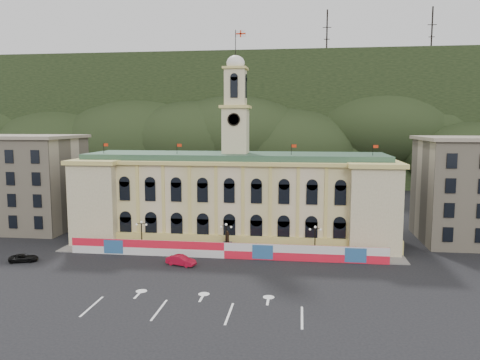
# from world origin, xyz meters

# --- Properties ---
(ground) EXTENTS (260.00, 260.00, 0.00)m
(ground) POSITION_xyz_m (0.00, 0.00, 0.00)
(ground) COLOR black
(ground) RESTS_ON ground
(lane_markings) EXTENTS (26.00, 10.00, 0.02)m
(lane_markings) POSITION_xyz_m (0.00, -5.00, 0.00)
(lane_markings) COLOR white
(lane_markings) RESTS_ON ground
(hill_ridge) EXTENTS (230.00, 80.00, 64.00)m
(hill_ridge) POSITION_xyz_m (0.03, 121.99, 19.48)
(hill_ridge) COLOR black
(hill_ridge) RESTS_ON ground
(city_hall) EXTENTS (56.20, 17.60, 37.10)m
(city_hall) POSITION_xyz_m (0.00, 27.63, 7.85)
(city_hall) COLOR beige
(city_hall) RESTS_ON ground
(side_building_left) EXTENTS (21.00, 17.00, 18.60)m
(side_building_left) POSITION_xyz_m (-43.00, 30.93, 9.33)
(side_building_left) COLOR tan
(side_building_left) RESTS_ON ground
(hoarding_fence) EXTENTS (50.00, 0.44, 2.50)m
(hoarding_fence) POSITION_xyz_m (0.06, 15.07, 1.25)
(hoarding_fence) COLOR red
(hoarding_fence) RESTS_ON ground
(pavement) EXTENTS (56.00, 5.50, 0.16)m
(pavement) POSITION_xyz_m (0.00, 17.75, 0.08)
(pavement) COLOR slate
(pavement) RESTS_ON ground
(statue) EXTENTS (1.40, 1.40, 3.72)m
(statue) POSITION_xyz_m (0.00, 18.00, 1.19)
(statue) COLOR #595651
(statue) RESTS_ON ground
(lamp_left) EXTENTS (1.96, 0.44, 5.15)m
(lamp_left) POSITION_xyz_m (-14.00, 17.00, 3.07)
(lamp_left) COLOR black
(lamp_left) RESTS_ON ground
(lamp_center) EXTENTS (1.96, 0.44, 5.15)m
(lamp_center) POSITION_xyz_m (0.00, 17.00, 3.07)
(lamp_center) COLOR black
(lamp_center) RESTS_ON ground
(lamp_right) EXTENTS (1.96, 0.44, 5.15)m
(lamp_right) POSITION_xyz_m (14.00, 17.00, 3.07)
(lamp_right) COLOR black
(lamp_right) RESTS_ON ground
(red_sedan) EXTENTS (4.03, 5.36, 1.48)m
(red_sedan) POSITION_xyz_m (-5.77, 10.61, 0.74)
(red_sedan) COLOR #A40B24
(red_sedan) RESTS_ON ground
(black_suv) EXTENTS (4.29, 5.27, 1.16)m
(black_suv) POSITION_xyz_m (-30.00, 9.29, 0.58)
(black_suv) COLOR black
(black_suv) RESTS_ON ground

